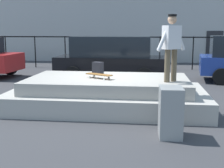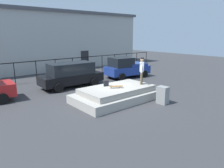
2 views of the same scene
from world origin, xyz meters
The scene contains 9 objects.
ground_plane centered at (0.00, 0.00, 0.00)m, with size 60.00×60.00×0.00m, color #38383A.
concrete_ledge centered at (0.04, -0.37, 0.37)m, with size 5.23×2.87×0.81m.
skateboarder centered at (1.67, -0.79, 1.76)m, with size 0.76×0.64×1.65m.
skateboard centered at (-0.18, -0.52, 0.91)m, with size 0.77×0.56×0.12m.
backpack centered at (-0.34, 0.22, 0.99)m, with size 0.28×0.20×0.36m, color black.
car_black_hatchback_mid centered at (-0.43, 4.27, 0.95)m, with size 4.70×2.15×1.81m.
utility_box centered at (1.57, -2.52, 0.50)m, with size 0.44×0.60×1.00m, color gray.
fence_row centered at (0.00, 7.84, 1.18)m, with size 24.06×0.06×1.73m.
warehouse_building centered at (0.00, 15.53, 3.17)m, with size 26.39×9.21×6.33m.
Camera 1 is at (1.11, -8.36, 2.11)m, focal length 48.43 mm.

